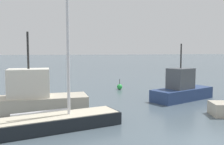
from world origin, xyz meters
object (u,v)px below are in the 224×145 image
at_px(sailboat_3, 60,118).
at_px(channel_buoy_0, 120,87).
at_px(fishing_boat_1, 33,96).
at_px(fishing_boat_2, 182,89).

bearing_deg(sailboat_3, channel_buoy_0, 47.13).
bearing_deg(fishing_boat_1, fishing_boat_2, -175.64).
bearing_deg(fishing_boat_2, sailboat_3, 5.68).
bearing_deg(fishing_boat_2, fishing_boat_1, -16.57).
bearing_deg(sailboat_3, fishing_boat_2, 13.88).
height_order(sailboat_3, fishing_boat_1, sailboat_3).
distance_m(sailboat_3, fishing_boat_1, 5.18).
relative_size(fishing_boat_1, fishing_boat_2, 1.16).
bearing_deg(channel_buoy_0, fishing_boat_2, -64.59).
bearing_deg(fishing_boat_1, channel_buoy_0, -138.13).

